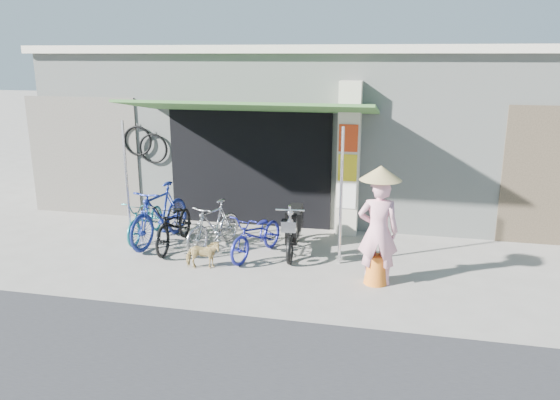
% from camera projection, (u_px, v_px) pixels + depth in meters
% --- Properties ---
extents(ground, '(80.00, 80.00, 0.00)m').
position_uv_depth(ground, '(279.00, 275.00, 8.88)').
color(ground, gray).
rests_on(ground, ground).
extents(bicycle_shop, '(12.30, 5.30, 3.66)m').
position_uv_depth(bicycle_shop, '(325.00, 125.00, 13.20)').
color(bicycle_shop, '#A1A79F').
rests_on(bicycle_shop, ground).
extents(shop_pillar, '(0.42, 0.44, 3.00)m').
position_uv_depth(shop_pillar, '(349.00, 160.00, 10.62)').
color(shop_pillar, beige).
rests_on(shop_pillar, ground).
extents(awning, '(4.60, 1.88, 2.72)m').
position_uv_depth(awning, '(250.00, 109.00, 9.95)').
color(awning, '#37662D').
rests_on(awning, ground).
extents(neighbour_left, '(2.60, 0.06, 2.60)m').
position_uv_depth(neighbour_left, '(84.00, 156.00, 12.03)').
color(neighbour_left, '#6B665B').
rests_on(neighbour_left, ground).
extents(bike_teal, '(0.58, 1.55, 0.81)m').
position_uv_depth(bike_teal, '(146.00, 219.00, 10.56)').
color(bike_teal, '#166063').
rests_on(bike_teal, ground).
extents(bike_blue, '(0.83, 1.93, 1.12)m').
position_uv_depth(bike_blue, '(160.00, 214.00, 10.30)').
color(bike_blue, navy).
rests_on(bike_blue, ground).
extents(bike_black, '(0.68, 1.74, 0.90)m').
position_uv_depth(bike_black, '(174.00, 224.00, 10.09)').
color(bike_black, black).
rests_on(bike_black, ground).
extents(bike_silver, '(0.90, 1.54, 0.90)m').
position_uv_depth(bike_silver, '(214.00, 226.00, 9.98)').
color(bike_silver, '#9E9FA3').
rests_on(bike_silver, ground).
extents(bike_navy, '(0.99, 1.64, 0.81)m').
position_uv_depth(bike_navy, '(257.00, 235.00, 9.61)').
color(bike_navy, navy).
rests_on(bike_navy, ground).
extents(street_dog, '(0.63, 0.41, 0.49)m').
position_uv_depth(street_dog, '(203.00, 255.00, 9.10)').
color(street_dog, tan).
rests_on(street_dog, ground).
extents(moped, '(0.49, 1.72, 0.97)m').
position_uv_depth(moped, '(294.00, 228.00, 9.88)').
color(moped, black).
rests_on(moped, ground).
extents(nun, '(0.64, 0.64, 1.88)m').
position_uv_depth(nun, '(378.00, 227.00, 8.34)').
color(nun, pink).
rests_on(nun, ground).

